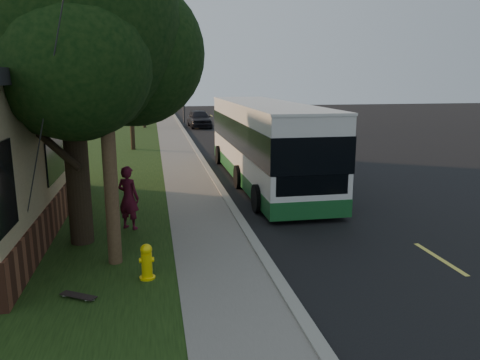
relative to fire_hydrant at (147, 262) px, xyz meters
name	(u,v)px	position (x,y,z in m)	size (l,w,h in m)	color
ground	(271,272)	(2.60, 0.00, -0.43)	(120.00, 120.00, 0.00)	black
road	(303,173)	(6.60, 10.00, -0.43)	(8.00, 80.00, 0.01)	black
curb	(212,175)	(2.60, 10.00, -0.37)	(0.25, 80.00, 0.12)	gray
sidewalk	(188,177)	(1.60, 10.00, -0.39)	(2.00, 80.00, 0.08)	slate
grass_verge	(101,180)	(-1.90, 10.00, -0.40)	(5.00, 80.00, 0.07)	black
fire_hydrant	(147,262)	(0.00, 0.00, 0.00)	(0.32, 0.32, 0.74)	yellow
utility_pole	(102,49)	(-0.71, 0.99, 4.20)	(2.86, 3.21, 9.07)	#473321
leafy_tree	(69,29)	(-1.57, 2.65, 4.73)	(6.30, 6.00, 7.80)	black
bare_tree_near	(132,113)	(-0.90, 18.00, 1.72)	(1.38, 1.21, 4.31)	black
bare_tree_far	(144,104)	(-0.40, 30.00, 1.57)	(1.38, 1.21, 4.03)	black
traffic_signal	(183,88)	(3.10, 34.00, 2.73)	(0.18, 0.22, 5.50)	#2D2D30
transit_bus	(264,140)	(4.53, 8.70, 1.24)	(2.67, 11.57, 3.13)	silver
skateboarder	(128,198)	(-0.49, 3.38, 0.50)	(0.63, 0.41, 1.73)	#4C0F20
skateboard_main	(81,232)	(-1.73, 3.13, -0.31)	(0.48, 0.77, 0.07)	black
skateboard_spare	(78,296)	(-1.25, -0.67, -0.31)	(0.72, 0.54, 0.07)	black
distant_car	(199,118)	(4.10, 30.12, 0.30)	(1.74, 4.32, 1.47)	black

